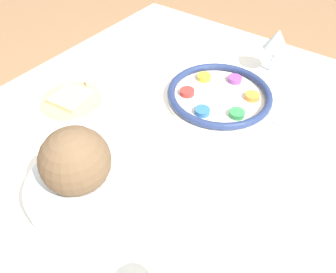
% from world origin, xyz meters
% --- Properties ---
extents(ground_plane, '(8.00, 8.00, 0.00)m').
position_xyz_m(ground_plane, '(0.00, 0.00, 0.00)').
color(ground_plane, '#99704C').
extents(dining_table, '(1.19, 0.99, 0.73)m').
position_xyz_m(dining_table, '(0.00, 0.00, 0.37)').
color(dining_table, white).
rests_on(dining_table, ground_plane).
extents(seder_plate, '(0.29, 0.29, 0.03)m').
position_xyz_m(seder_plate, '(-0.19, 0.05, 0.75)').
color(seder_plate, silver).
rests_on(seder_plate, dining_table).
extents(wine_glass, '(0.07, 0.07, 0.14)m').
position_xyz_m(wine_glass, '(-0.40, 0.10, 0.83)').
color(wine_glass, silver).
rests_on(wine_glass, dining_table).
extents(fruit_stand, '(0.20, 0.20, 0.12)m').
position_xyz_m(fruit_stand, '(0.28, 0.04, 0.83)').
color(fruit_stand, silver).
rests_on(fruit_stand, dining_table).
extents(orange_fruit, '(0.08, 0.08, 0.08)m').
position_xyz_m(orange_fruit, '(0.26, 0.03, 0.89)').
color(orange_fruit, orange).
rests_on(orange_fruit, fruit_stand).
extents(coconut, '(0.11, 0.11, 0.11)m').
position_xyz_m(coconut, '(0.28, 0.04, 0.91)').
color(coconut, brown).
rests_on(coconut, fruit_stand).
extents(bread_plate, '(0.17, 0.17, 0.02)m').
position_xyz_m(bread_plate, '(0.05, -0.28, 0.74)').
color(bread_plate, tan).
rests_on(bread_plate, dining_table).
extents(napkin_roll, '(0.15, 0.07, 0.05)m').
position_xyz_m(napkin_roll, '(-0.08, -0.27, 0.75)').
color(napkin_roll, white).
rests_on(napkin_roll, dining_table).
extents(fork_left, '(0.02, 0.17, 0.01)m').
position_xyz_m(fork_left, '(-0.20, 0.30, 0.73)').
color(fork_left, silver).
rests_on(fork_left, dining_table).
extents(fork_right, '(0.03, 0.17, 0.01)m').
position_xyz_m(fork_right, '(-0.17, 0.30, 0.73)').
color(fork_right, silver).
rests_on(fork_right, dining_table).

